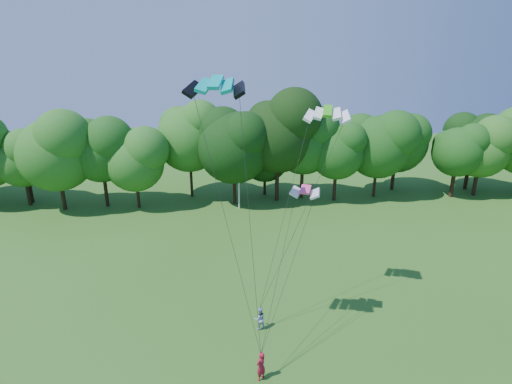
{
  "coord_description": "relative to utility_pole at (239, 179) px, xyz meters",
  "views": [
    {
      "loc": [
        -1.85,
        -14.14,
        17.68
      ],
      "look_at": [
        0.0,
        13.0,
        8.5
      ],
      "focal_mm": 28.0,
      "sensor_mm": 36.0,
      "label": 1
    }
  ],
  "objects": [
    {
      "name": "kite_green",
      "position": [
        5.37,
        -20.21,
        10.6
      ],
      "size": [
        3.13,
        2.02,
        0.69
      ],
      "rotation": [
        0.0,
        0.0,
        -0.28
      ],
      "color": "green",
      "rests_on": "ground"
    },
    {
      "name": "utility_pole",
      "position": [
        0.0,
        0.0,
        0.0
      ],
      "size": [
        1.45,
        0.38,
        7.32
      ],
      "rotation": [
        0.0,
        0.0,
        -0.21
      ],
      "color": "silver",
      "rests_on": "ground"
    },
    {
      "name": "kite_pink",
      "position": [
        3.53,
        -23.17,
        6.25
      ],
      "size": [
        1.99,
        1.46,
        0.4
      ],
      "rotation": [
        0.0,
        0.0,
        -0.37
      ],
      "color": "#FC468C",
      "rests_on": "ground"
    },
    {
      "name": "kite_teal",
      "position": [
        -1.68,
        -24.99,
        12.7
      ],
      "size": [
        3.25,
        1.96,
        0.7
      ],
      "rotation": [
        0.0,
        0.0,
        -0.22
      ],
      "color": "#05A7A5",
      "rests_on": "ground"
    },
    {
      "name": "kite_flyer_right",
      "position": [
        0.76,
        -23.11,
        -2.97
      ],
      "size": [
        0.92,
        0.78,
        1.63
      ],
      "primitive_type": "imported",
      "rotation": [
        0.0,
        0.0,
        3.37
      ],
      "color": "#9FAFDC",
      "rests_on": "ground"
    },
    {
      "name": "tree_back_east",
      "position": [
        31.83,
        2.99,
        3.19
      ],
      "size": [
        7.68,
        7.68,
        11.17
      ],
      "color": "#382616",
      "rests_on": "ground"
    },
    {
      "name": "tree_back_center",
      "position": [
        4.98,
        2.76,
        5.25
      ],
      "size": [
        9.94,
        9.94,
        14.46
      ],
      "color": "black",
      "rests_on": "ground"
    },
    {
      "name": "kite_flyer_left",
      "position": [
        0.48,
        -27.64,
        -2.87
      ],
      "size": [
        0.79,
        0.78,
        1.84
      ],
      "primitive_type": "imported",
      "rotation": [
        0.0,
        0.0,
        3.91
      ],
      "color": "maroon",
      "rests_on": "ground"
    },
    {
      "name": "tree_back_west",
      "position": [
        -26.54,
        4.1,
        2.54
      ],
      "size": [
        6.97,
        6.97,
        10.13
      ],
      "color": "#332414",
      "rests_on": "ground"
    }
  ]
}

